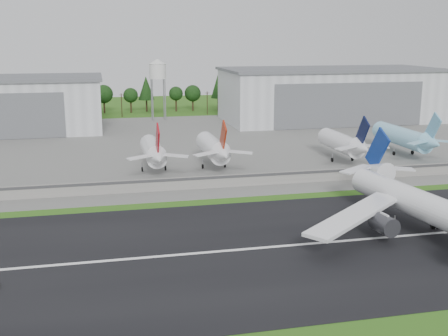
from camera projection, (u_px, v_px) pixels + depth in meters
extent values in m
plane|color=#355F16|center=(303.00, 266.00, 98.78)|extent=(600.00, 600.00, 0.00)
cube|color=black|center=(285.00, 246.00, 108.26)|extent=(320.00, 60.00, 0.10)
cube|color=white|center=(285.00, 246.00, 108.25)|extent=(220.00, 1.00, 0.02)
cube|color=slate|center=(191.00, 144.00, 212.74)|extent=(320.00, 150.00, 0.10)
cube|color=gray|center=(231.00, 181.00, 150.62)|extent=(240.00, 0.50, 3.50)
cube|color=#38383A|center=(231.00, 177.00, 150.05)|extent=(240.00, 0.12, 0.70)
cube|color=silver|center=(330.00, 96.00, 268.89)|extent=(100.00, 45.00, 24.00)
cube|color=#595B60|center=(331.00, 69.00, 266.02)|extent=(102.00, 47.00, 1.20)
cube|color=#595B60|center=(350.00, 105.00, 247.81)|extent=(70.00, 0.30, 19.68)
cylinder|color=#99999E|center=(153.00, 100.00, 267.65)|extent=(0.50, 0.50, 20.00)
cylinder|color=#99999E|center=(164.00, 99.00, 274.64)|extent=(0.50, 0.50, 20.00)
cylinder|color=silver|center=(158.00, 71.00, 268.07)|extent=(8.00, 8.00, 7.00)
cone|color=silver|center=(157.00, 61.00, 267.00)|extent=(8.40, 8.40, 2.40)
cylinder|color=white|center=(423.00, 206.00, 113.16)|extent=(10.79, 44.37, 5.80)
cone|color=white|center=(375.00, 170.00, 138.54)|extent=(6.50, 9.57, 5.51)
cube|color=navy|center=(377.00, 149.00, 136.85)|extent=(1.59, 9.53, 11.13)
cube|color=white|center=(396.00, 168.00, 138.49)|extent=(9.46, 4.92, 0.98)
cube|color=white|center=(354.00, 215.00, 109.83)|extent=(26.16, 20.40, 2.65)
cylinder|color=#333338|center=(384.00, 224.00, 109.32)|extent=(4.40, 5.90, 3.80)
cube|color=white|center=(356.00, 169.00, 137.44)|extent=(9.52, 6.65, 0.98)
cube|color=#99999E|center=(431.00, 234.00, 110.31)|extent=(13.36, 30.95, 3.20)
cylinder|color=black|center=(394.00, 227.00, 116.81)|extent=(0.57, 1.54, 1.50)
cylinder|color=white|center=(153.00, 151.00, 169.47)|extent=(5.91, 24.00, 5.91)
cone|color=white|center=(158.00, 158.00, 154.52)|extent=(5.62, 7.00, 5.62)
cube|color=maroon|center=(158.00, 140.00, 153.91)|extent=(0.45, 8.59, 10.02)
cylinder|color=#99999E|center=(142.00, 167.00, 167.83)|extent=(0.32, 0.32, 3.00)
cylinder|color=#99999E|center=(165.00, 166.00, 169.34)|extent=(0.32, 0.32, 3.00)
cylinder|color=black|center=(142.00, 169.00, 167.99)|extent=(0.40, 1.40, 1.40)
cylinder|color=white|center=(212.00, 148.00, 173.40)|extent=(6.22, 24.00, 6.22)
cone|color=white|center=(223.00, 154.00, 158.45)|extent=(5.91, 7.00, 5.91)
cube|color=#97220B|center=(223.00, 137.00, 157.84)|extent=(0.45, 8.59, 10.02)
cylinder|color=#99999E|center=(203.00, 164.00, 171.80)|extent=(0.32, 0.32, 3.00)
cylinder|color=#99999E|center=(225.00, 163.00, 173.30)|extent=(0.32, 0.32, 3.00)
cylinder|color=black|center=(203.00, 166.00, 171.96)|extent=(0.40, 1.40, 1.40)
cylinder|color=silver|center=(340.00, 142.00, 182.59)|extent=(5.96, 24.00, 5.96)
cone|color=silver|center=(362.00, 148.00, 167.64)|extent=(5.66, 7.00, 5.66)
cube|color=black|center=(362.00, 132.00, 167.02)|extent=(0.45, 8.59, 10.02)
cylinder|color=#99999E|center=(332.00, 158.00, 180.95)|extent=(0.32, 0.32, 3.00)
cylinder|color=#99999E|center=(352.00, 157.00, 182.46)|extent=(0.32, 0.32, 3.00)
cylinder|color=black|center=(332.00, 160.00, 181.11)|extent=(0.40, 1.40, 1.40)
cylinder|color=#86CAE9|center=(401.00, 136.00, 192.61)|extent=(6.31, 30.00, 6.31)
cone|color=#86CAE9|center=(432.00, 143.00, 174.81)|extent=(6.00, 7.00, 6.00)
cube|color=#65ABD0|center=(433.00, 128.00, 174.20)|extent=(0.45, 8.59, 10.02)
cylinder|color=#99999E|center=(394.00, 151.00, 191.02)|extent=(0.32, 0.32, 3.00)
cylinder|color=#99999E|center=(413.00, 150.00, 192.52)|extent=(0.32, 0.32, 3.00)
cylinder|color=black|center=(394.00, 153.00, 191.18)|extent=(0.40, 1.40, 1.40)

